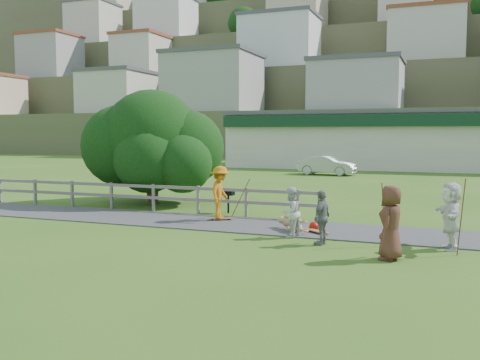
{
  "coord_description": "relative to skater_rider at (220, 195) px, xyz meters",
  "views": [
    {
      "loc": [
        6.96,
        -15.38,
        3.14
      ],
      "look_at": [
        0.25,
        2.0,
        1.5
      ],
      "focal_mm": 40.0,
      "sensor_mm": 36.0,
      "label": 1
    }
  ],
  "objects": [
    {
      "name": "ground",
      "position": [
        0.52,
        -2.02,
        -0.94
      ],
      "size": [
        260.0,
        260.0,
        0.0
      ],
      "primitive_type": "plane",
      "color": "#34601B",
      "rests_on": "ground"
    },
    {
      "name": "path",
      "position": [
        0.52,
        -0.52,
        -0.92
      ],
      "size": [
        34.0,
        3.0,
        0.04
      ],
      "primitive_type": "cube",
      "color": "#3E3E41",
      "rests_on": "ground"
    },
    {
      "name": "fence",
      "position": [
        -4.1,
        1.28,
        -0.22
      ],
      "size": [
        15.05,
        0.1,
        1.1
      ],
      "color": "slate",
      "rests_on": "ground"
    },
    {
      "name": "strip_mall",
      "position": [
        4.52,
        32.92,
        1.64
      ],
      "size": [
        32.5,
        10.75,
        5.1
      ],
      "color": "beige",
      "rests_on": "ground"
    },
    {
      "name": "hillside",
      "position": [
        0.52,
        89.29,
        13.47
      ],
      "size": [
        220.0,
        67.0,
        47.5
      ],
      "color": "#515E37",
      "rests_on": "ground"
    },
    {
      "name": "skater_rider",
      "position": [
        0.0,
        0.0,
        0.0
      ],
      "size": [
        0.81,
        1.27,
        1.88
      ],
      "primitive_type": "imported",
      "rotation": [
        0.0,
        0.0,
        1.66
      ],
      "color": "#C57312",
      "rests_on": "ground"
    },
    {
      "name": "skater_fallen",
      "position": [
        2.99,
        -1.11,
        -0.66
      ],
      "size": [
        1.33,
        1.37,
        0.56
      ],
      "primitive_type": "imported",
      "rotation": [
        0.0,
        0.0,
        0.8
      ],
      "color": "tan",
      "rests_on": "ground"
    },
    {
      "name": "spectator_a",
      "position": [
        3.16,
        -2.0,
        -0.18
      ],
      "size": [
        0.81,
        0.9,
        1.52
      ],
      "primitive_type": "imported",
      "rotation": [
        0.0,
        0.0,
        4.34
      ],
      "color": "silver",
      "rests_on": "ground"
    },
    {
      "name": "spectator_b",
      "position": [
        4.27,
        -2.71,
        -0.17
      ],
      "size": [
        0.54,
        0.96,
        1.55
      ],
      "primitive_type": "imported",
      "rotation": [
        0.0,
        0.0,
        4.53
      ],
      "color": "gray",
      "rests_on": "ground"
    },
    {
      "name": "spectator_c",
      "position": [
        6.26,
        -3.87,
        -0.01
      ],
      "size": [
        0.75,
        1.0,
        1.86
      ],
      "primitive_type": "imported",
      "rotation": [
        0.0,
        0.0,
        4.53
      ],
      "color": "brown",
      "rests_on": "ground"
    },
    {
      "name": "spectator_d",
      "position": [
        7.65,
        -2.08,
        -0.03
      ],
      "size": [
        0.85,
        1.77,
        1.83
      ],
      "primitive_type": "imported",
      "rotation": [
        0.0,
        0.0,
        4.9
      ],
      "color": "white",
      "rests_on": "ground"
    },
    {
      "name": "car_silver",
      "position": [
        -0.92,
        22.58,
        -0.22
      ],
      "size": [
        4.5,
        2.04,
        1.43
      ],
      "primitive_type": "imported",
      "rotation": [
        0.0,
        0.0,
        1.45
      ],
      "color": "#B2B7BA",
      "rests_on": "ground"
    },
    {
      "name": "tree",
      "position": [
        -4.87,
        3.58,
        1.14
      ],
      "size": [
        7.06,
        7.06,
        4.17
      ],
      "primitive_type": null,
      "color": "black",
      "rests_on": "ground"
    },
    {
      "name": "bbq",
      "position": [
        -0.48,
        1.92,
        -0.47
      ],
      "size": [
        0.45,
        0.35,
        0.93
      ],
      "primitive_type": null,
      "rotation": [
        0.0,
        0.0,
        -0.06
      ],
      "color": "black",
      "rests_on": "ground"
    },
    {
      "name": "longboard_rider",
      "position": [
        0.0,
        0.0,
        -0.89
      ],
      "size": [
        0.88,
        0.61,
        0.1
      ],
      "primitive_type": null,
      "rotation": [
        0.0,
        0.0,
        0.49
      ],
      "color": "brown",
      "rests_on": "ground"
    },
    {
      "name": "longboard_fallen",
      "position": [
        3.79,
        -1.21,
        -0.89
      ],
      "size": [
        0.94,
        0.77,
        0.11
      ],
      "primitive_type": null,
      "rotation": [
        0.0,
        0.0,
        -0.62
      ],
      "color": "brown",
      "rests_on": "ground"
    },
    {
      "name": "helmet",
      "position": [
        3.59,
        -0.76,
        -0.78
      ],
      "size": [
        0.32,
        0.32,
        0.32
      ],
      "primitive_type": "sphere",
      "color": "#A31109",
      "rests_on": "ground"
    },
    {
      "name": "pole_rider",
      "position": [
        0.6,
        0.4,
        -0.09
      ],
      "size": [
        0.03,
        0.03,
        1.69
      ],
      "primitive_type": "cylinder",
      "color": "brown",
      "rests_on": "ground"
    },
    {
      "name": "pole_spec_left",
      "position": [
        5.92,
        -2.28,
        -0.05
      ],
      "size": [
        0.03,
        0.03,
        1.78
      ],
      "primitive_type": "cylinder",
      "color": "brown",
      "rests_on": "ground"
    },
    {
      "name": "pole_spec_right",
      "position": [
        7.89,
        -2.76,
        0.06
      ],
      "size": [
        0.03,
        0.03,
        2.0
      ],
      "primitive_type": "cylinder",
      "color": "brown",
      "rests_on": "ground"
    }
  ]
}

